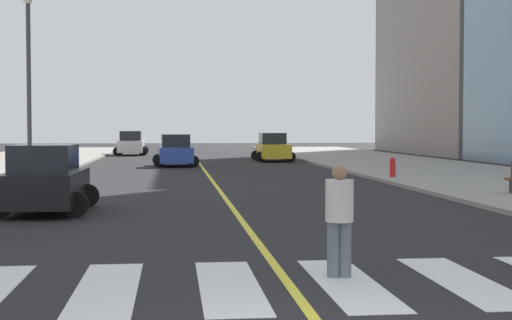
{
  "coord_description": "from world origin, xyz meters",
  "views": [
    {
      "loc": [
        -1.72,
        -7.39,
        2.37
      ],
      "look_at": [
        1.69,
        24.31,
        1.02
      ],
      "focal_mm": 54.17,
      "sensor_mm": 36.0,
      "label": 1
    }
  ],
  "objects_px": {
    "car_white_nearest": "(131,144)",
    "street_lamp": "(29,71)",
    "car_black_fourth": "(45,181)",
    "pedestrian_crossing": "(339,215)",
    "car_yellow_third": "(273,148)",
    "car_blue_second": "(175,151)",
    "fire_hydrant": "(393,167)"
  },
  "relations": [
    {
      "from": "car_white_nearest",
      "to": "pedestrian_crossing",
      "type": "height_order",
      "value": "car_white_nearest"
    },
    {
      "from": "car_yellow_third",
      "to": "street_lamp",
      "type": "xyz_separation_m",
      "value": [
        -13.33,
        -18.12,
        3.97
      ]
    },
    {
      "from": "car_yellow_third",
      "to": "car_white_nearest",
      "type": "bearing_deg",
      "value": -51.42
    },
    {
      "from": "car_yellow_third",
      "to": "car_black_fourth",
      "type": "distance_m",
      "value": 33.37
    },
    {
      "from": "car_black_fourth",
      "to": "pedestrian_crossing",
      "type": "bearing_deg",
      "value": -57.87
    },
    {
      "from": "car_blue_second",
      "to": "car_yellow_third",
      "type": "bearing_deg",
      "value": 40.32
    },
    {
      "from": "car_black_fourth",
      "to": "fire_hydrant",
      "type": "relative_size",
      "value": 4.78
    },
    {
      "from": "pedestrian_crossing",
      "to": "car_white_nearest",
      "type": "bearing_deg",
      "value": -79.98
    },
    {
      "from": "pedestrian_crossing",
      "to": "street_lamp",
      "type": "xyz_separation_m",
      "value": [
        -8.98,
        23.55,
        3.91
      ]
    },
    {
      "from": "car_white_nearest",
      "to": "car_black_fourth",
      "type": "relative_size",
      "value": 1.09
    },
    {
      "from": "car_white_nearest",
      "to": "car_blue_second",
      "type": "height_order",
      "value": "car_white_nearest"
    },
    {
      "from": "car_white_nearest",
      "to": "car_blue_second",
      "type": "distance_m",
      "value": 19.69
    },
    {
      "from": "pedestrian_crossing",
      "to": "street_lamp",
      "type": "height_order",
      "value": "street_lamp"
    },
    {
      "from": "car_black_fourth",
      "to": "fire_hydrant",
      "type": "bearing_deg",
      "value": 42.08
    },
    {
      "from": "pedestrian_crossing",
      "to": "street_lamp",
      "type": "relative_size",
      "value": 0.22
    },
    {
      "from": "fire_hydrant",
      "to": "street_lamp",
      "type": "bearing_deg",
      "value": 173.58
    },
    {
      "from": "car_white_nearest",
      "to": "pedestrian_crossing",
      "type": "bearing_deg",
      "value": -83.62
    },
    {
      "from": "car_blue_second",
      "to": "pedestrian_crossing",
      "type": "relative_size",
      "value": 2.49
    },
    {
      "from": "car_blue_second",
      "to": "car_black_fourth",
      "type": "distance_m",
      "value": 25.61
    },
    {
      "from": "car_white_nearest",
      "to": "street_lamp",
      "type": "xyz_separation_m",
      "value": [
        -2.83,
        -31.12,
        3.93
      ]
    },
    {
      "from": "pedestrian_crossing",
      "to": "fire_hydrant",
      "type": "distance_m",
      "value": 22.89
    },
    {
      "from": "car_white_nearest",
      "to": "pedestrian_crossing",
      "type": "distance_m",
      "value": 55.02
    },
    {
      "from": "car_yellow_third",
      "to": "car_blue_second",
      "type": "bearing_deg",
      "value": 42.58
    },
    {
      "from": "car_white_nearest",
      "to": "car_black_fourth",
      "type": "xyz_separation_m",
      "value": [
        0.04,
        -44.69,
        -0.08
      ]
    },
    {
      "from": "pedestrian_crossing",
      "to": "car_yellow_third",
      "type": "bearing_deg",
      "value": -92.37
    },
    {
      "from": "car_black_fourth",
      "to": "car_yellow_third",
      "type": "bearing_deg",
      "value": 72.34
    },
    {
      "from": "car_black_fourth",
      "to": "street_lamp",
      "type": "height_order",
      "value": "street_lamp"
    },
    {
      "from": "car_black_fourth",
      "to": "street_lamp",
      "type": "distance_m",
      "value": 14.43
    },
    {
      "from": "car_yellow_third",
      "to": "street_lamp",
      "type": "distance_m",
      "value": 22.85
    },
    {
      "from": "car_white_nearest",
      "to": "car_black_fourth",
      "type": "height_order",
      "value": "car_white_nearest"
    },
    {
      "from": "car_yellow_third",
      "to": "street_lamp",
      "type": "relative_size",
      "value": 0.55
    },
    {
      "from": "pedestrian_crossing",
      "to": "street_lamp",
      "type": "distance_m",
      "value": 25.51
    }
  ]
}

